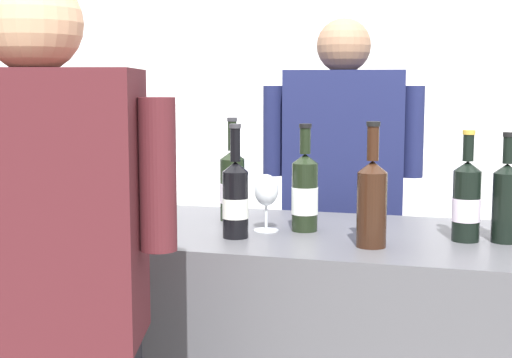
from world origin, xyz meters
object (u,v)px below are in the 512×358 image
object	(u,v)px
wine_bottle_7	(506,200)
wine_bottle_8	(232,185)
wine_bottle_0	(137,187)
wine_bottle_11	(467,201)
wine_bottle_10	(153,192)
wine_bottle_3	(34,181)
wine_bottle_5	(81,193)
wine_glass	(266,193)
wine_bottle_2	(372,200)
ice_bucket	(55,176)
wine_bottle_1	(89,180)
wine_bottle_4	(305,192)
wine_bottle_9	(235,198)
person_server	(341,252)

from	to	relation	value
wine_bottle_7	wine_bottle_8	distance (m)	0.82
wine_bottle_0	wine_bottle_11	distance (m)	0.99
wine_bottle_0	wine_bottle_11	bearing A→B (deg)	0.39
wine_bottle_7	wine_bottle_8	bearing A→B (deg)	172.43
wine_bottle_7	wine_bottle_10	size ratio (longest dim) A/B	0.89
wine_bottle_3	wine_bottle_8	world-z (taller)	wine_bottle_3
wine_bottle_3	wine_bottle_5	xyz separation A→B (m)	(0.23, -0.12, -0.01)
wine_bottle_5	wine_bottle_11	bearing A→B (deg)	9.78
wine_bottle_10	wine_bottle_8	bearing A→B (deg)	54.33
wine_bottle_5	wine_glass	world-z (taller)	wine_bottle_5
wine_bottle_2	wine_bottle_3	distance (m)	1.07
wine_bottle_0	wine_bottle_5	world-z (taller)	wine_bottle_5
wine_bottle_7	ice_bucket	bearing A→B (deg)	172.39
wine_bottle_1	wine_bottle_8	xyz separation A→B (m)	(0.49, 0.04, -0.00)
wine_bottle_4	wine_bottle_5	bearing A→B (deg)	-161.77
ice_bucket	wine_bottle_9	bearing A→B (deg)	-23.96
wine_bottle_4	wine_bottle_2	bearing A→B (deg)	-37.41
wine_bottle_4	wine_bottle_7	xyz separation A→B (m)	(0.56, -0.00, 0.00)
wine_bottle_5	wine_bottle_10	xyz separation A→B (m)	(0.19, 0.07, 0.00)
wine_bottle_3	wine_bottle_7	xyz separation A→B (m)	(1.41, 0.08, -0.01)
wine_bottle_3	wine_bottle_11	size ratio (longest dim) A/B	1.10
wine_bottle_1	wine_bottle_7	distance (m)	1.31
wine_bottle_1	wine_glass	size ratio (longest dim) A/B	1.89
wine_bottle_2	wine_bottle_10	distance (m)	0.64
wine_bottle_7	person_server	size ratio (longest dim) A/B	0.18
wine_bottle_10	ice_bucket	distance (m)	0.62
wine_bottle_10	person_server	xyz separation A→B (m)	(0.44, 0.73, -0.31)
wine_bottle_3	wine_bottle_2	bearing A→B (deg)	-4.56
wine_bottle_8	wine_bottle_9	bearing A→B (deg)	-70.32
wine_bottle_5	wine_bottle_7	size ratio (longest dim) A/B	1.09
wine_bottle_8	wine_bottle_11	xyz separation A→B (m)	(0.71, -0.12, -0.00)
wine_bottle_0	wine_bottle_8	size ratio (longest dim) A/B	0.99
wine_bottle_1	wine_bottle_10	distance (m)	0.38
wine_bottle_11	ice_bucket	size ratio (longest dim) A/B	1.34
wine_bottle_5	wine_bottle_8	xyz separation A→B (m)	(0.36, 0.31, -0.00)
wine_bottle_0	ice_bucket	size ratio (longest dim) A/B	1.43
wine_bottle_2	person_server	xyz separation A→B (m)	(-0.20, 0.77, -0.32)
wine_bottle_1	wine_bottle_8	world-z (taller)	wine_bottle_8
wine_bottle_3	wine_bottle_5	size ratio (longest dim) A/B	1.03
wine_bottle_9	wine_bottle_7	bearing A→B (deg)	11.40
wine_bottle_8	wine_bottle_9	distance (m)	0.27
wine_bottle_9	ice_bucket	world-z (taller)	wine_bottle_9
wine_bottle_4	wine_bottle_1	bearing A→B (deg)	174.69
wine_bottle_1	wine_bottle_9	size ratio (longest dim) A/B	0.99
wine_bottle_3	wine_bottle_9	distance (m)	0.69
wine_bottle_3	wine_bottle_4	xyz separation A→B (m)	(0.85, 0.08, -0.01)
wine_bottle_1	person_server	world-z (taller)	person_server
wine_bottle_7	person_server	xyz separation A→B (m)	(-0.55, 0.60, -0.31)
ice_bucket	person_server	bearing A→B (deg)	22.71
wine_bottle_5	ice_bucket	xyz separation A→B (m)	(-0.33, 0.40, -0.01)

